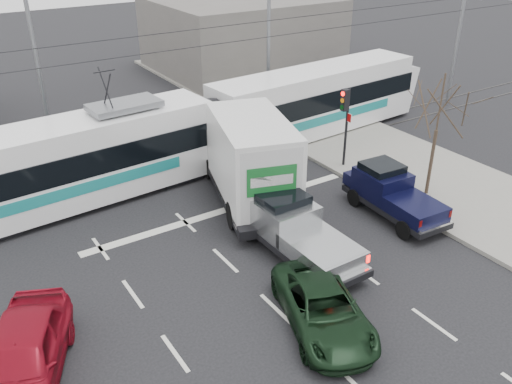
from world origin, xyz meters
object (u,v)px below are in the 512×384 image
bare_tree (440,108)px  traffic_signal (345,111)px  red_car (22,358)px  street_lamp_far (29,45)px  green_car (323,308)px  tram (208,128)px  silver_pickup (292,227)px  navy_pickup (390,192)px  street_lamp_near (266,26)px  box_truck (248,159)px

bare_tree → traffic_signal: bearing=105.8°
traffic_signal → bare_tree: bearing=-74.2°
traffic_signal → red_car: bearing=-160.3°
street_lamp_far → green_car: bearing=-79.6°
green_car → tram: bearing=96.3°
tram → green_car: size_ratio=5.73×
traffic_signal → tram: 6.14m
silver_pickup → navy_pickup: (4.73, 0.07, -0.05)m
bare_tree → street_lamp_near: bearing=91.4°
tram → silver_pickup: bearing=-102.1°
bare_tree → traffic_signal: bare_tree is taller
traffic_signal → red_car: (-14.97, -5.37, -1.94)m
street_lamp_far → navy_pickup: street_lamp_far is taller
street_lamp_near → box_truck: bearing=-127.8°
bare_tree → silver_pickup: 7.63m
navy_pickup → green_car: bearing=-146.1°
silver_pickup → navy_pickup: bearing=0.3°
green_car → red_car: 7.87m
bare_tree → silver_pickup: (-7.08, -0.23, -2.82)m
street_lamp_far → silver_pickup: size_ratio=1.66×
street_lamp_near → red_car: bearing=-140.8°
bare_tree → green_car: bare_tree is taller
green_car → box_truck: bearing=92.4°
traffic_signal → street_lamp_near: (0.84, 7.50, 2.37)m
bare_tree → red_car: bare_tree is taller
tram → box_truck: tram is taller
street_lamp_far → green_car: (3.18, -17.28, -4.50)m
bare_tree → street_lamp_far: bearing=131.1°
street_lamp_far → silver_pickup: (4.70, -13.73, -4.14)m
street_lamp_near → navy_pickup: street_lamp_near is taller
street_lamp_far → red_car: street_lamp_far is taller
bare_tree → green_car: 9.92m
silver_pickup → box_truck: bearing=78.7°
traffic_signal → green_car: 11.00m
street_lamp_near → box_truck: 10.39m
bare_tree → street_lamp_far: street_lamp_far is taller
navy_pickup → red_car: (-13.75, -1.21, -0.12)m
silver_pickup → box_truck: size_ratio=0.70×
street_lamp_far → box_truck: bearing=-60.8°
street_lamp_far → box_truck: 11.68m
bare_tree → street_lamp_near: (-0.29, 11.50, 1.32)m
navy_pickup → traffic_signal: bearing=77.5°
silver_pickup → street_lamp_far: bearing=108.4°
street_lamp_far → bare_tree: bearing=-48.9°
silver_pickup → box_truck: (0.76, 3.95, 0.84)m
navy_pickup → street_lamp_near: bearing=83.8°
street_lamp_near → silver_pickup: street_lamp_near is taller
street_lamp_near → green_car: (-8.32, -15.28, -4.50)m
tram → silver_pickup: tram is taller
silver_pickup → street_lamp_near: bearing=59.4°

